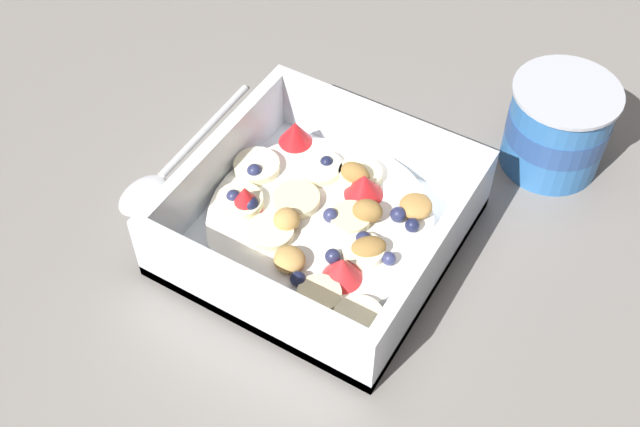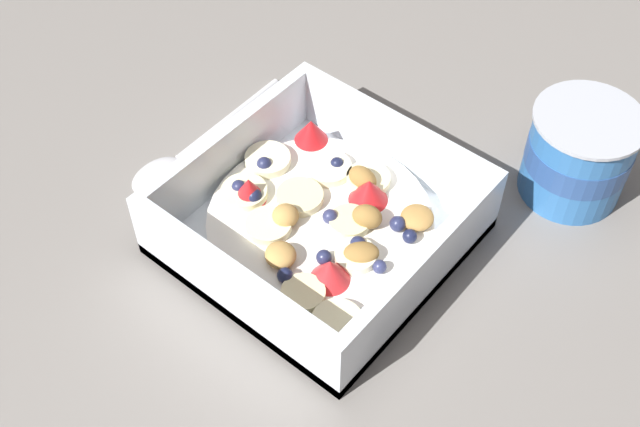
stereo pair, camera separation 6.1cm
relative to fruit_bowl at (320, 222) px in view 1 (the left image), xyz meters
The scene contains 4 objects.
ground_plane 0.03m from the fruit_bowl, 130.67° to the right, with size 2.40×2.40×0.00m, color gray.
fruit_bowl is the anchor object (origin of this frame).
spoon 0.15m from the fruit_bowl, behind, with size 0.03×0.17×0.01m.
yogurt_cup 0.21m from the fruit_bowl, 54.29° to the left, with size 0.08×0.08×0.08m.
Camera 1 is at (0.22, -0.32, 0.50)m, focal length 46.41 mm.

